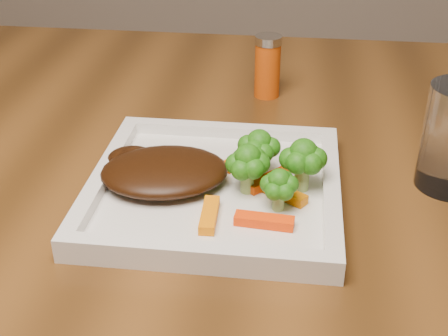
# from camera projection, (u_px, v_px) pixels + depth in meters

# --- Properties ---
(plate) EXTENTS (0.27, 0.27, 0.01)m
(plate) POSITION_uv_depth(u_px,v_px,m) (215.00, 192.00, 0.69)
(plate) COLOR white
(plate) RESTS_ON dining_table
(steak) EXTENTS (0.16, 0.14, 0.03)m
(steak) POSITION_uv_depth(u_px,v_px,m) (165.00, 171.00, 0.68)
(steak) COLOR black
(steak) RESTS_ON plate
(broccoli_0) EXTENTS (0.06, 0.06, 0.07)m
(broccoli_0) POSITION_uv_depth(u_px,v_px,m) (259.00, 148.00, 0.69)
(broccoli_0) COLOR #175F0F
(broccoli_0) RESTS_ON plate
(broccoli_1) EXTENTS (0.07, 0.07, 0.06)m
(broccoli_1) POSITION_uv_depth(u_px,v_px,m) (303.00, 163.00, 0.67)
(broccoli_1) COLOR #1B6110
(broccoli_1) RESTS_ON plate
(broccoli_2) EXTENTS (0.05, 0.05, 0.06)m
(broccoli_2) POSITION_uv_depth(u_px,v_px,m) (279.00, 185.00, 0.63)
(broccoli_2) COLOR #186611
(broccoli_2) RESTS_ON plate
(broccoli_3) EXTENTS (0.06, 0.06, 0.06)m
(broccoli_3) POSITION_uv_depth(u_px,v_px,m) (248.00, 166.00, 0.66)
(broccoli_3) COLOR #266711
(broccoli_3) RESTS_ON plate
(carrot_0) EXTENTS (0.06, 0.02, 0.01)m
(carrot_0) POSITION_uv_depth(u_px,v_px,m) (264.00, 221.00, 0.62)
(carrot_0) COLOR #FF3A04
(carrot_0) RESTS_ON plate
(carrot_2) EXTENTS (0.02, 0.06, 0.01)m
(carrot_2) POSITION_uv_depth(u_px,v_px,m) (209.00, 215.00, 0.63)
(carrot_2) COLOR orange
(carrot_2) RESTS_ON plate
(carrot_4) EXTENTS (0.04, 0.05, 0.01)m
(carrot_4) POSITION_uv_depth(u_px,v_px,m) (237.00, 160.00, 0.73)
(carrot_4) COLOR #FD6304
(carrot_4) RESTS_ON plate
(carrot_5) EXTENTS (0.05, 0.04, 0.01)m
(carrot_5) POSITION_uv_depth(u_px,v_px,m) (284.00, 194.00, 0.66)
(carrot_5) COLOR #D16B03
(carrot_5) RESTS_ON plate
(carrot_6) EXTENTS (0.05, 0.05, 0.01)m
(carrot_6) POSITION_uv_depth(u_px,v_px,m) (268.00, 180.00, 0.69)
(carrot_6) COLOR #CC3A03
(carrot_6) RESTS_ON plate
(spice_shaker) EXTENTS (0.05, 0.05, 0.09)m
(spice_shaker) POSITION_uv_depth(u_px,v_px,m) (268.00, 66.00, 0.91)
(spice_shaker) COLOR #C0450A
(spice_shaker) RESTS_ON dining_table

